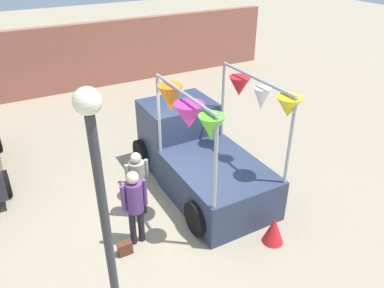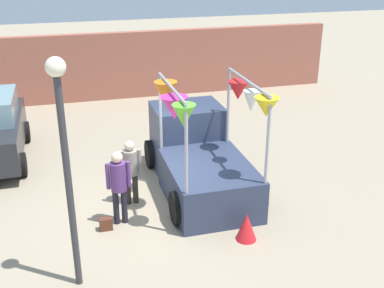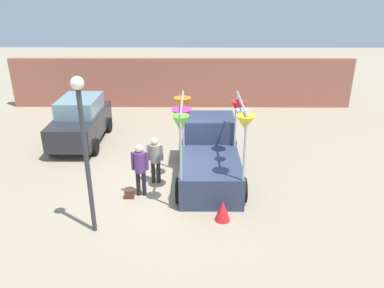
# 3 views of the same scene
# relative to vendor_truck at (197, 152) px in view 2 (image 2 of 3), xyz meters

# --- Properties ---
(ground_plane) EXTENTS (60.00, 60.00, 0.00)m
(ground_plane) POSITION_rel_vendor_truck_xyz_m (-1.18, -0.75, -0.88)
(ground_plane) COLOR gray
(vendor_truck) EXTENTS (2.47, 4.14, 2.95)m
(vendor_truck) POSITION_rel_vendor_truck_xyz_m (0.00, 0.00, 0.00)
(vendor_truck) COLOR #2D3851
(vendor_truck) RESTS_ON ground
(person_customer) EXTENTS (0.53, 0.34, 1.71)m
(person_customer) POSITION_rel_vendor_truck_xyz_m (-2.14, -1.36, 0.16)
(person_customer) COLOR black
(person_customer) RESTS_ON ground
(person_vendor) EXTENTS (0.53, 0.34, 1.59)m
(person_vendor) POSITION_rel_vendor_truck_xyz_m (-1.76, -0.54, 0.08)
(person_vendor) COLOR #2D2823
(person_vendor) RESTS_ON ground
(handbag) EXTENTS (0.28, 0.16, 0.28)m
(handbag) POSITION_rel_vendor_truck_xyz_m (-2.49, -1.56, -0.74)
(handbag) COLOR #592D1E
(handbag) RESTS_ON ground
(street_lamp) EXTENTS (0.32, 0.32, 4.17)m
(street_lamp) POSITION_rel_vendor_truck_xyz_m (-3.15, -3.21, 1.82)
(street_lamp) COLOR #333338
(street_lamp) RESTS_ON ground
(brick_boundary_wall) EXTENTS (18.00, 0.36, 2.60)m
(brick_boundary_wall) POSITION_rel_vendor_truck_xyz_m (-1.18, 8.03, 0.42)
(brick_boundary_wall) COLOR #9E5947
(brick_boundary_wall) RESTS_ON ground
(folded_kite_bundle_crimson) EXTENTS (0.62, 0.62, 0.60)m
(folded_kite_bundle_crimson) POSITION_rel_vendor_truck_xyz_m (0.30, -2.70, -0.58)
(folded_kite_bundle_crimson) COLOR red
(folded_kite_bundle_crimson) RESTS_ON ground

